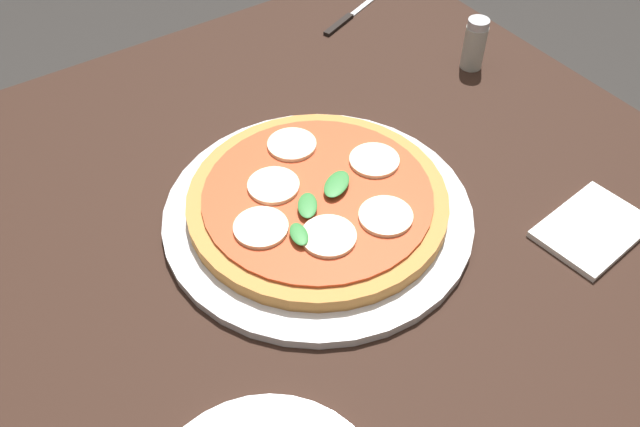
{
  "coord_description": "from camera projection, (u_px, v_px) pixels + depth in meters",
  "views": [
    {
      "loc": [
        0.24,
        0.45,
        1.29
      ],
      "look_at": [
        -0.06,
        0.0,
        0.72
      ],
      "focal_mm": 37.41,
      "sensor_mm": 36.0,
      "label": 1
    }
  ],
  "objects": [
    {
      "name": "serving_tray",
      "position": [
        320.0,
        216.0,
        0.79
      ],
      "size": [
        0.37,
        0.37,
        0.01
      ],
      "primitive_type": "cylinder",
      "color": "silver",
      "rests_on": "dining_table"
    },
    {
      "name": "pizza",
      "position": [
        318.0,
        200.0,
        0.78
      ],
      "size": [
        0.31,
        0.31,
        0.03
      ],
      "color": "#C6843F",
      "rests_on": "serving_tray"
    },
    {
      "name": "knife",
      "position": [
        349.0,
        17.0,
        1.11
      ],
      "size": [
        0.17,
        0.08,
        0.01
      ],
      "color": "black",
      "rests_on": "dining_table"
    },
    {
      "name": "dining_table",
      "position": [
        276.0,
        294.0,
        0.85
      ],
      "size": [
        1.11,
        0.94,
        0.71
      ],
      "color": "black",
      "rests_on": "ground_plane"
    },
    {
      "name": "napkin",
      "position": [
        593.0,
        229.0,
        0.78
      ],
      "size": [
        0.14,
        0.1,
        0.01
      ],
      "primitive_type": "cube",
      "rotation": [
        0.0,
        0.0,
        0.11
      ],
      "color": "white",
      "rests_on": "dining_table"
    },
    {
      "name": "pepper_shaker",
      "position": [
        475.0,
        44.0,
        0.98
      ],
      "size": [
        0.03,
        0.03,
        0.08
      ],
      "color": "#B2B7AD",
      "rests_on": "dining_table"
    }
  ]
}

